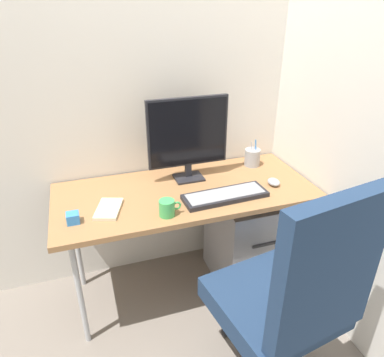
# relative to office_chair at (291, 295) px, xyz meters

# --- Properties ---
(ground_plane) EXTENTS (8.00, 8.00, 0.00)m
(ground_plane) POSITION_rel_office_chair_xyz_m (-0.23, 0.77, -0.58)
(ground_plane) COLOR slate
(wall_back) EXTENTS (2.94, 0.04, 2.80)m
(wall_back) POSITION_rel_office_chair_xyz_m (-0.23, 1.11, 0.82)
(wall_back) COLOR silver
(wall_back) RESTS_ON ground_plane
(wall_side_right) EXTENTS (0.04, 2.12, 2.80)m
(wall_side_right) POSITION_rel_office_chair_xyz_m (0.53, 0.55, 0.82)
(wall_side_right) COLOR silver
(wall_side_right) RESTS_ON ground_plane
(desk) EXTENTS (1.46, 0.63, 0.72)m
(desk) POSITION_rel_office_chair_xyz_m (-0.23, 0.77, 0.10)
(desk) COLOR #996B42
(desk) RESTS_ON ground_plane
(office_chair) EXTENTS (0.59, 0.60, 1.13)m
(office_chair) POSITION_rel_office_chair_xyz_m (0.00, 0.00, 0.00)
(office_chair) COLOR black
(office_chair) RESTS_ON ground_plane
(filing_cabinet) EXTENTS (0.46, 0.49, 0.62)m
(filing_cabinet) POSITION_rel_office_chair_xyz_m (0.20, 0.75, -0.26)
(filing_cabinet) COLOR gray
(filing_cabinet) RESTS_ON ground_plane
(monitor) EXTENTS (0.47, 0.13, 0.49)m
(monitor) POSITION_rel_office_chair_xyz_m (-0.17, 0.91, 0.41)
(monitor) COLOR black
(monitor) RESTS_ON desk
(keyboard) EXTENTS (0.47, 0.18, 0.03)m
(keyboard) POSITION_rel_office_chair_xyz_m (-0.05, 0.62, 0.16)
(keyboard) COLOR black
(keyboard) RESTS_ON desk
(mouse) EXTENTS (0.07, 0.09, 0.04)m
(mouse) POSITION_rel_office_chair_xyz_m (0.28, 0.67, 0.16)
(mouse) COLOR #9EA0A5
(mouse) RESTS_ON desk
(pen_holder) EXTENTS (0.10, 0.10, 0.17)m
(pen_holder) POSITION_rel_office_chair_xyz_m (0.28, 0.95, 0.20)
(pen_holder) COLOR #9EA0A5
(pen_holder) RESTS_ON desk
(notebook) EXTENTS (0.17, 0.22, 0.02)m
(notebook) POSITION_rel_office_chair_xyz_m (-0.66, 0.68, 0.15)
(notebook) COLOR beige
(notebook) RESTS_ON desk
(coffee_mug) EXTENTS (0.11, 0.08, 0.08)m
(coffee_mug) POSITION_rel_office_chair_xyz_m (-0.39, 0.55, 0.18)
(coffee_mug) COLOR #3FAD59
(coffee_mug) RESTS_ON desk
(desk_clamp_accessory) EXTENTS (0.06, 0.06, 0.05)m
(desk_clamp_accessory) POSITION_rel_office_chair_xyz_m (-0.84, 0.62, 0.17)
(desk_clamp_accessory) COLOR #337FD8
(desk_clamp_accessory) RESTS_ON desk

